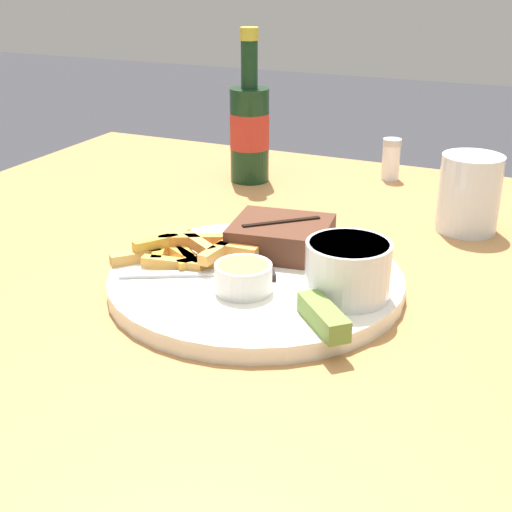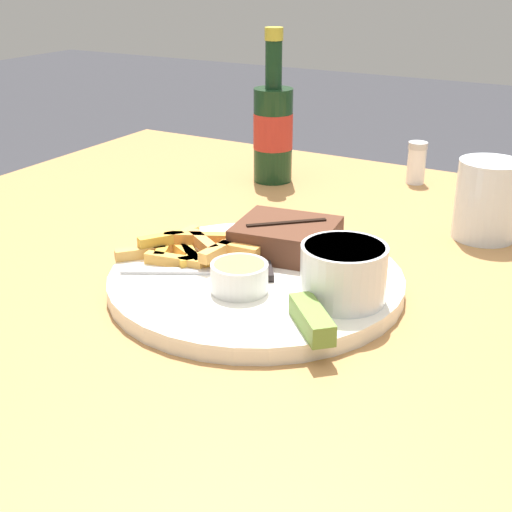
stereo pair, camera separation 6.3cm
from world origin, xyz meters
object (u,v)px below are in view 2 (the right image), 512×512
(steak_portion, at_px, (284,237))
(dipping_sauce_cup, at_px, (239,276))
(pickle_spear, at_px, (312,319))
(dinner_plate, at_px, (256,281))
(beer_bottle, at_px, (273,129))
(knife_utensil, at_px, (261,256))
(drinking_glass, at_px, (487,200))
(salt_shaker, at_px, (416,163))
(coleslaw_cup, at_px, (344,270))
(fork_utensil, at_px, (178,271))

(steak_portion, height_order, dipping_sauce_cup, steak_portion)
(pickle_spear, bearing_deg, dinner_plate, 142.09)
(dinner_plate, bearing_deg, steak_portion, 92.60)
(dipping_sauce_cup, xyz_separation_m, beer_bottle, (-0.18, 0.40, 0.05))
(knife_utensil, distance_m, beer_bottle, 0.36)
(beer_bottle, height_order, drinking_glass, beer_bottle)
(dinner_plate, xyz_separation_m, salt_shaker, (0.03, 0.45, 0.02))
(knife_utensil, bearing_deg, drinking_glass, -73.41)
(dinner_plate, bearing_deg, beer_bottle, 115.91)
(knife_utensil, xyz_separation_m, drinking_glass, (0.19, 0.23, 0.03))
(steak_portion, height_order, knife_utensil, steak_portion)
(steak_portion, height_order, coleslaw_cup, coleslaw_cup)
(coleslaw_cup, bearing_deg, knife_utensil, 157.12)
(pickle_spear, height_order, salt_shaker, salt_shaker)
(dipping_sauce_cup, relative_size, drinking_glass, 0.58)
(steak_portion, xyz_separation_m, pickle_spear, (0.11, -0.15, -0.01))
(dipping_sauce_cup, bearing_deg, beer_bottle, 114.12)
(steak_portion, distance_m, dipping_sauce_cup, 0.11)
(coleslaw_cup, height_order, beer_bottle, beer_bottle)
(pickle_spear, height_order, knife_utensil, pickle_spear)
(dinner_plate, distance_m, drinking_glass, 0.33)
(dipping_sauce_cup, distance_m, pickle_spear, 0.10)
(coleslaw_cup, bearing_deg, steak_portion, 142.95)
(coleslaw_cup, distance_m, drinking_glass, 0.29)
(knife_utensil, bearing_deg, dinner_plate, 167.65)
(dinner_plate, distance_m, steak_portion, 0.07)
(coleslaw_cup, relative_size, salt_shaker, 1.29)
(coleslaw_cup, height_order, drinking_glass, drinking_glass)
(salt_shaker, bearing_deg, beer_bottle, -154.07)
(steak_portion, distance_m, salt_shaker, 0.39)
(coleslaw_cup, xyz_separation_m, knife_utensil, (-0.12, 0.05, -0.03))
(salt_shaker, bearing_deg, drinking_glass, -51.05)
(dipping_sauce_cup, distance_m, drinking_glass, 0.36)
(knife_utensil, bearing_deg, pickle_spear, -169.39)
(coleslaw_cup, relative_size, pickle_spear, 1.24)
(fork_utensil, relative_size, drinking_glass, 1.24)
(dinner_plate, distance_m, dipping_sauce_cup, 0.05)
(fork_utensil, distance_m, beer_bottle, 0.41)
(dinner_plate, height_order, salt_shaker, salt_shaker)
(knife_utensil, bearing_deg, coleslaw_cup, -147.22)
(pickle_spear, distance_m, beer_bottle, 0.52)
(dipping_sauce_cup, relative_size, salt_shaker, 0.89)
(knife_utensil, relative_size, drinking_glass, 1.47)
(coleslaw_cup, xyz_separation_m, fork_utensil, (-0.18, -0.03, -0.03))
(knife_utensil, bearing_deg, steak_portion, -56.80)
(drinking_glass, relative_size, salt_shaker, 1.53)
(beer_bottle, bearing_deg, fork_utensil, -75.76)
(dinner_plate, bearing_deg, salt_shaker, 86.67)
(dipping_sauce_cup, height_order, salt_shaker, salt_shaker)
(dipping_sauce_cup, bearing_deg, pickle_spear, -20.51)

